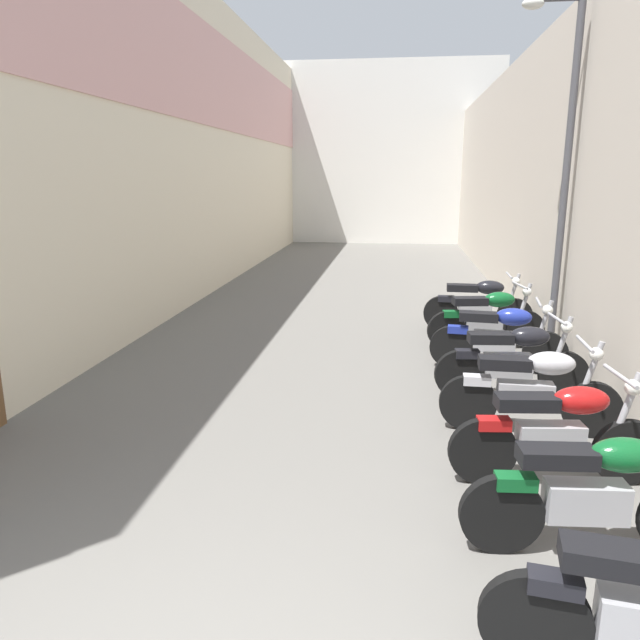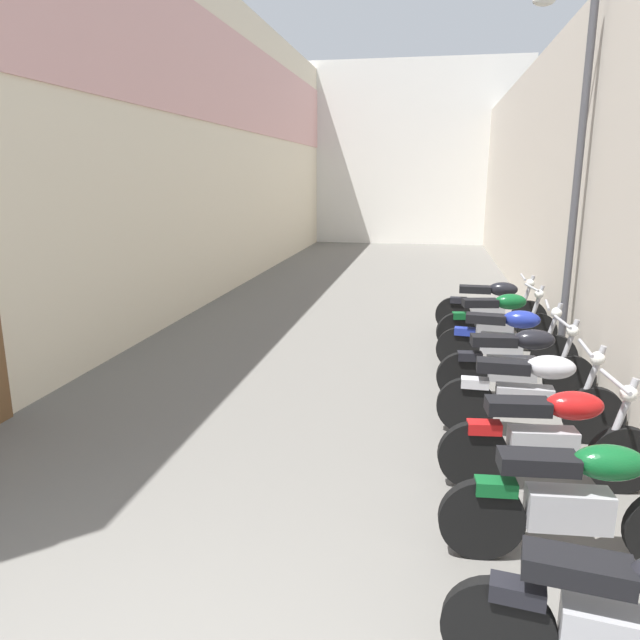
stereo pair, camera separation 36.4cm
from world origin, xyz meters
name	(u,v)px [view 1 (the left image)]	position (x,y,z in m)	size (l,w,h in m)	color
ground_plane	(345,320)	(0.00, 9.19, 0.00)	(38.38, 38.38, 0.00)	#66635E
building_left	(192,141)	(-3.50, 11.15, 3.36)	(0.45, 22.38, 6.64)	beige
building_right	(527,182)	(3.50, 11.19, 2.51)	(0.45, 22.38, 5.02)	beige
building_far_end	(377,155)	(0.00, 23.38, 3.47)	(9.61, 2.00, 6.94)	silver
motorcycle_second	(595,491)	(2.36, 2.35, 0.50)	(1.85, 0.58, 1.04)	black
motorcycle_third	(558,430)	(2.36, 3.37, 0.50)	(1.85, 0.58, 1.04)	black
motorcycle_fourth	(532,388)	(2.36, 4.43, 0.50)	(1.85, 0.58, 1.04)	black
motorcycle_fifth	(513,359)	(2.36, 5.45, 0.50)	(1.85, 0.58, 1.04)	black
motorcycle_sixth	(499,336)	(2.36, 6.50, 0.50)	(1.85, 0.58, 1.04)	black
motorcycle_seventh	(487,317)	(2.36, 7.62, 0.50)	(1.84, 0.58, 1.04)	black
motorcycle_eighth	(479,303)	(2.36, 8.69, 0.50)	(1.85, 0.58, 1.04)	black
street_lamp	(560,161)	(3.07, 6.93, 2.83)	(0.79, 0.18, 4.87)	#47474C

